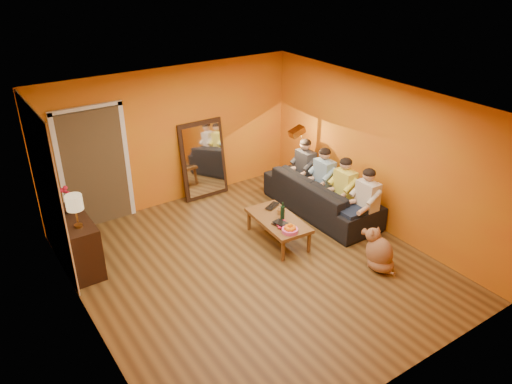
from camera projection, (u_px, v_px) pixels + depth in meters
room_shell at (242, 183)px, 7.47m from camera, size 5.00×5.50×2.60m
white_accent at (47, 191)px, 7.25m from camera, size 0.02×1.90×2.58m
doorway_recess at (93, 166)px, 8.65m from camera, size 1.06×0.30×2.10m
door_jamb_left at (61, 176)px, 8.28m from camera, size 0.08×0.06×2.20m
door_jamb_right at (127, 161)px, 8.85m from camera, size 0.08×0.06×2.20m
door_header at (85, 108)px, 8.08m from camera, size 1.22×0.06×0.08m
mirror_frame at (203, 160)px, 9.66m from camera, size 0.92×0.27×1.51m
mirror_glass at (204, 160)px, 9.63m from camera, size 0.78×0.21×1.35m
sideboard at (77, 243)px, 7.62m from camera, size 0.44×1.18×0.85m
table_lamp at (76, 211)px, 7.09m from camera, size 0.24×0.24×0.51m
sofa at (321, 195)px, 9.20m from camera, size 2.39×0.94×0.70m
coffee_table at (278, 230)px, 8.38m from camera, size 0.71×1.26×0.42m
floor_lamp at (301, 163)px, 9.62m from camera, size 0.31×0.26×1.44m
dog at (380, 249)px, 7.59m from camera, size 0.52×0.66×0.69m
person_far_left at (367, 202)px, 8.41m from camera, size 0.70×0.44×1.22m
person_mid_left at (344, 190)px, 8.82m from camera, size 0.70×0.44×1.22m
person_mid_right at (324, 179)px, 9.23m from camera, size 0.70×0.44×1.22m
person_far_right at (305, 169)px, 9.63m from camera, size 0.70×0.44×1.22m
fruit_bowl at (290, 228)px, 7.86m from camera, size 0.26×0.26×0.16m
wine_bottle at (283, 211)px, 8.20m from camera, size 0.07×0.07×0.31m
tumbler at (280, 211)px, 8.41m from camera, size 0.12×0.12×0.10m
laptop at (275, 207)px, 8.63m from camera, size 0.38×0.32×0.03m
book_lower at (276, 226)px, 8.04m from camera, size 0.23×0.27×0.02m
book_mid at (277, 225)px, 8.04m from camera, size 0.25×0.29×0.02m
book_upper at (277, 224)px, 8.02m from camera, size 0.20×0.24×0.02m
vase at (67, 206)px, 7.56m from camera, size 0.20×0.20×0.21m
flowers at (64, 191)px, 7.46m from camera, size 0.17×0.17×0.45m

